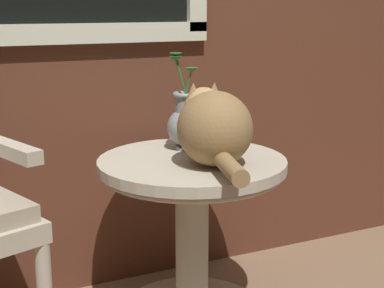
% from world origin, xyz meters
% --- Properties ---
extents(wicker_side_table, '(0.62, 0.62, 0.58)m').
position_xyz_m(wicker_side_table, '(0.23, 0.27, 0.39)').
color(wicker_side_table, '#B2A893').
rests_on(wicker_side_table, ground_plane).
extents(cat, '(0.30, 0.54, 0.24)m').
position_xyz_m(cat, '(0.27, 0.18, 0.70)').
color(cat, olive).
rests_on(cat, wicker_side_table).
extents(pewter_vase_with_ivy, '(0.13, 0.13, 0.33)m').
position_xyz_m(pewter_vase_with_ivy, '(0.27, 0.40, 0.68)').
color(pewter_vase_with_ivy, gray).
rests_on(pewter_vase_with_ivy, wicker_side_table).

